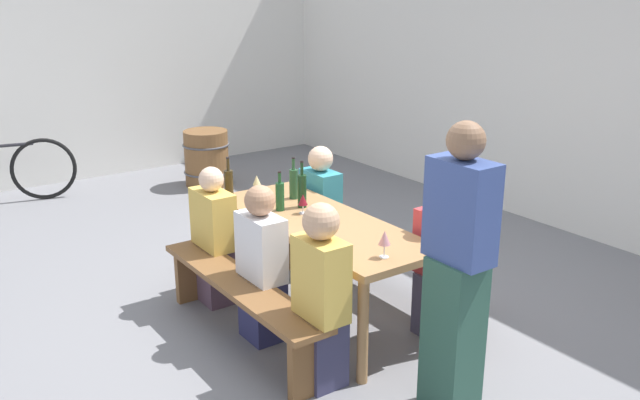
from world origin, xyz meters
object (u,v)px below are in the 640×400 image
wine_bottle_1 (280,196)px  wine_barrel (207,158)px  wine_bottle_2 (294,183)px  standing_host (457,278)px  wine_glass_0 (385,239)px  wine_glass_1 (303,200)px  bench_far (389,252)px  wine_bottle_0 (229,183)px  seated_guest_far_0 (321,212)px  bench_near (241,295)px  seated_guest_near_0 (214,240)px  tasting_table (320,232)px  seated_guest_near_1 (262,267)px  seated_guest_far_1 (439,265)px  wine_glass_2 (257,181)px  wine_bottle_3 (302,190)px  seated_guest_near_2 (321,299)px

wine_bottle_1 → wine_barrel: bearing=163.3°
wine_bottle_2 → standing_host: size_ratio=0.20×
wine_glass_0 → wine_glass_1: bearing=176.7°
bench_far → wine_bottle_0: size_ratio=5.42×
wine_bottle_2 → seated_guest_far_0: seated_guest_far_0 is taller
wine_bottle_1 → wine_glass_0: size_ratio=1.72×
bench_near → seated_guest_near_0: bearing=167.4°
bench_near → standing_host: size_ratio=1.06×
tasting_table → seated_guest_near_0: size_ratio=1.76×
wine_bottle_1 → seated_guest_near_1: seated_guest_near_1 is taller
wine_glass_0 → seated_guest_near_1: bearing=-150.1°
wine_glass_1 → seated_guest_far_1: 1.07m
bench_near → wine_bottle_2: 1.08m
wine_bottle_1 → standing_host: standing_host is taller
bench_far → seated_guest_far_0: bearing=-168.0°
bench_far → wine_glass_2: wine_glass_2 is taller
seated_guest_far_0 → wine_barrel: size_ratio=1.62×
wine_glass_0 → wine_glass_2: size_ratio=1.02×
wine_glass_1 → seated_guest_near_1: size_ratio=0.13×
tasting_table → seated_guest_far_1: size_ratio=1.72×
bench_far → standing_host: (1.37, -0.71, 0.47)m
tasting_table → bench_far: (0.00, 0.65, -0.31)m
bench_far → wine_bottle_1: wine_bottle_1 is taller
wine_bottle_0 → wine_glass_0: 1.62m
wine_bottle_3 → standing_host: (1.69, -0.12, -0.06)m
wine_bottle_0 → wine_glass_0: wine_bottle_0 is taller
bench_near → wine_glass_2: (-0.75, 0.58, 0.52)m
bench_far → seated_guest_far_0: 0.74m
wine_bottle_1 → seated_guest_near_2: (1.07, -0.39, -0.30)m
wine_bottle_0 → seated_guest_near_1: bearing=-14.5°
wine_bottle_0 → wine_bottle_2: (0.29, 0.41, 0.00)m
wine_bottle_3 → seated_guest_near_0: size_ratio=0.33×
wine_bottle_3 → seated_guest_near_0: bearing=-121.9°
wine_bottle_0 → seated_guest_far_1: (1.52, 0.79, -0.35)m
wine_glass_1 → wine_glass_2: 0.57m
seated_guest_near_1 → seated_guest_far_0: 1.25m
seated_guest_near_1 → standing_host: bearing=-71.5°
tasting_table → seated_guest_far_1: (0.69, 0.50, -0.14)m
wine_bottle_3 → seated_guest_near_0: (-0.35, -0.57, -0.38)m
wine_glass_0 → seated_guest_near_1: (-0.75, -0.43, -0.35)m
wine_bottle_0 → wine_glass_2: size_ratio=1.94×
standing_host → seated_guest_near_2: bearing=34.7°
wine_glass_0 → wine_barrel: size_ratio=0.26×
bench_near → wine_bottle_2: bearing=124.4°
wine_bottle_2 → seated_guest_far_0: (-0.17, 0.38, -0.36)m
seated_guest_far_0 → seated_guest_far_1: size_ratio=0.98×
tasting_table → seated_guest_near_0: seated_guest_near_0 is taller
seated_guest_near_0 → standing_host: size_ratio=0.63×
wine_barrel → bench_far: bearing=-3.2°
wine_glass_0 → seated_guest_near_2: (-0.06, -0.43, -0.31)m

